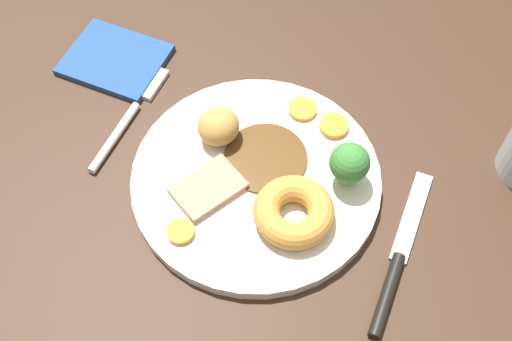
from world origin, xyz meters
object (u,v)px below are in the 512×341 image
Objects in this scene: dinner_plate at (256,179)px; carrot_coin_back at (180,232)px; yorkshire_pudding at (294,212)px; knife at (396,265)px; carrot_coin_side at (303,109)px; meat_slice_main at (208,188)px; folded_napkin at (115,60)px; broccoli_floret at (349,164)px; fork at (131,114)px; carrot_coin_front at (334,126)px; roast_potato_left at (218,128)px.

dinner_plate is 9.48× the size of carrot_coin_back.
yorkshire_pudding is 10.89cm from knife.
carrot_coin_side is 0.16× the size of knife.
yorkshire_pudding is 2.94× the size of carrot_coin_back.
folded_napkin is (-18.90, 10.21, -1.40)cm from meat_slice_main.
knife is 39.23cm from folded_napkin.
broccoli_floret is (8.12, 4.02, 3.64)cm from dinner_plate.
dinner_plate is 23.16cm from folded_napkin.
knife reaches higher than fork.
roast_potato_left is at bearing -144.56° from carrot_coin_front.
meat_slice_main is at bearing -131.52° from dinner_plate.
broccoli_floret is at bearing 47.68° from knife.
carrot_coin_back is at bearing -77.43° from roast_potato_left.
dinner_plate is 8.38× the size of carrot_coin_side.
carrot_coin_back is (-7.43, -18.36, -0.01)cm from carrot_coin_front.
folded_napkin is at bearing 151.62° from meat_slice_main.
carrot_coin_front is 26.69cm from folded_napkin.
meat_slice_main reaches higher than carrot_coin_front.
carrot_coin_front reaches higher than knife.
fork is at bearing 142.46° from carrot_coin_back.
carrot_coin_side is at bearing 79.35° from carrot_coin_back.
yorkshire_pudding is 0.51× the size of fork.
fork is (-10.48, -1.29, -2.92)cm from roast_potato_left.
broccoli_floret is (13.79, 1.90, 1.03)cm from roast_potato_left.
meat_slice_main is 19.63cm from knife.
yorkshire_pudding is (8.85, 1.26, 0.91)cm from meat_slice_main.
dinner_plate is at bearing 77.16° from knife.
knife reaches higher than folded_napkin.
dinner_plate is at bearing -92.25° from carrot_coin_side.
carrot_coin_front is 19.81cm from carrot_coin_back.
dinner_plate is 3.76× the size of meat_slice_main.
dinner_plate is 4.97× the size of broccoli_floret.
carrot_coin_side is (3.72, 13.39, -0.14)cm from meat_slice_main.
dinner_plate is at bearing -16.16° from folded_napkin.
fork is (-24.27, -3.19, -3.95)cm from broccoli_floret.
roast_potato_left is at bearing 157.52° from yorkshire_pudding.
roast_potato_left is at bearing 73.21° from knife.
knife is at bearing 6.13° from meat_slice_main.
broccoli_floret is (11.46, 7.79, 2.54)cm from meat_slice_main.
carrot_coin_side reaches higher than folded_napkin.
carrot_coin_side is at bearing 112.96° from yorkshire_pudding.
carrot_coin_front is 0.16× the size of knife.
carrot_coin_side reaches higher than knife.
roast_potato_left is 1.63× the size of carrot_coin_back.
dinner_plate is at bearing -20.53° from roast_potato_left.
carrot_coin_front is at bearing -6.15° from carrot_coin_side.
roast_potato_left reaches higher than knife.
carrot_coin_side is at bearing -67.14° from fork.
fork is at bearing -172.97° from roast_potato_left.
carrot_coin_front is 6.96cm from broccoli_floret.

